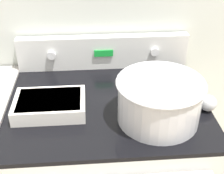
# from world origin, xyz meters

# --- Properties ---
(control_panel) EXTENTS (0.82, 0.07, 0.16)m
(control_panel) POSITION_xyz_m (0.00, 0.63, 1.00)
(control_panel) COLOR silver
(control_panel) RESTS_ON stove_range
(mixing_bowl) EXTENTS (0.33, 0.33, 0.17)m
(mixing_bowl) POSITION_xyz_m (0.18, 0.20, 1.01)
(mixing_bowl) COLOR silver
(mixing_bowl) RESTS_ON stove_range
(casserole_dish) EXTENTS (0.28, 0.19, 0.06)m
(casserole_dish) POSITION_xyz_m (-0.23, 0.28, 0.95)
(casserole_dish) COLOR silver
(casserole_dish) RESTS_ON stove_range
(ladle) EXTENTS (0.07, 0.32, 0.07)m
(ladle) POSITION_xyz_m (0.39, 0.26, 0.95)
(ladle) COLOR #B7B7B7
(ladle) RESTS_ON stove_range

